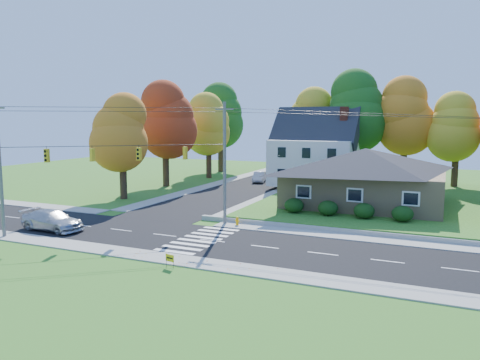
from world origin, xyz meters
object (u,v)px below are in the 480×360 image
Objects in this scene: white_car at (259,177)px; fire_hydrant at (237,221)px; silver_sedan at (52,220)px; ranch_house at (365,176)px.

fire_hydrant is at bearing -86.04° from white_car.
fire_hydrant is at bearing -56.92° from silver_sedan.
ranch_house is at bearing -45.88° from silver_sedan.
white_car is at bearing 107.62° from fire_hydrant.
silver_sedan is 1.25× the size of white_car.
ranch_house is 22.17m from white_car.
silver_sedan reaches higher than white_car.
ranch_house is 27.79m from silver_sedan.
silver_sedan is 14.50m from fire_hydrant.
white_car is 5.64× the size of fire_hydrant.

